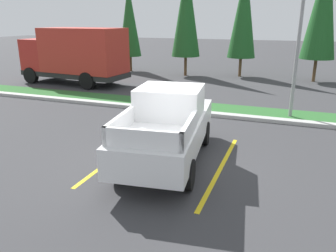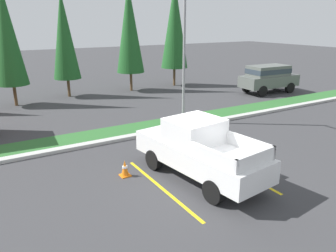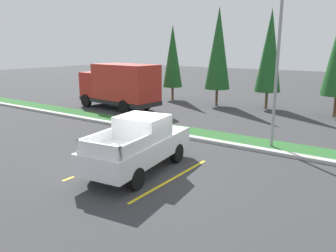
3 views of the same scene
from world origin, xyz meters
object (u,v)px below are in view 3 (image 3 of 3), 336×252
Objects in this scene: cypress_tree_leftmost at (173,56)px; cypress_tree_left_inner at (218,49)px; traffic_cone at (122,145)px; pickup_truck_main at (139,144)px; street_light at (277,58)px; cargo_truck_distant at (120,85)px; cypress_tree_center at (270,51)px.

cypress_tree_left_inner is (4.64, -0.52, 0.68)m from cypress_tree_leftmost.
traffic_cone is at bearing -81.74° from cypress_tree_left_inner.
pickup_truck_main is 7.27m from street_light.
cargo_truck_distant reaches higher than pickup_truck_main.
street_light is at bearing -38.26° from cypress_tree_leftmost.
street_light is 10.55m from cypress_tree_center.
pickup_truck_main is at bearing -43.88° from cargo_truck_distant.
pickup_truck_main is 2.72m from traffic_cone.
cargo_truck_distant is 0.97× the size of street_light.
cargo_truck_distant reaches higher than traffic_cone.
cargo_truck_distant is at bearing 164.99° from street_light.
cypress_tree_left_inner reaches higher than cargo_truck_distant.
cypress_tree_center is 12.31× the size of traffic_cone.
cypress_tree_leftmost is at bearing 83.24° from cargo_truck_distant.
cypress_tree_left_inner is (5.35, 5.53, 2.66)m from cargo_truck_distant.
cypress_tree_center is (3.74, 0.97, -0.16)m from cypress_tree_left_inner.
pickup_truck_main is 0.83× the size of cypress_tree_leftmost.
pickup_truck_main is at bearing -119.26° from street_light.
cypress_tree_center reaches higher than pickup_truck_main.
pickup_truck_main is 0.75× the size of street_light.
cargo_truck_distant is 10.75m from traffic_cone.
cypress_tree_leftmost is 0.85× the size of cypress_tree_left_inner.
cypress_tree_center is at bearing 82.76° from traffic_cone.
street_light is (3.21, 5.73, 3.11)m from pickup_truck_main.
cypress_tree_left_inner reaches higher than traffic_cone.
cypress_tree_left_inner reaches higher than pickup_truck_main.
traffic_cone is at bearing -64.56° from cypress_tree_leftmost.
cypress_tree_leftmost is 15.69m from traffic_cone.
cargo_truck_distant is 0.94× the size of cypress_tree_center.
street_light reaches higher than traffic_cone.
traffic_cone is (-2.22, 1.39, -0.75)m from pickup_truck_main.
cargo_truck_distant is 0.91× the size of cypress_tree_left_inner.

